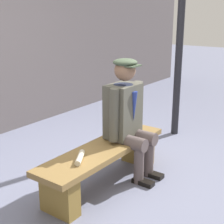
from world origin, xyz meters
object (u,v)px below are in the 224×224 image
rolled_magazine (80,158)px  lamp_post (181,14)px  seated_man (127,114)px  bench (104,159)px

rolled_magazine → lamp_post: lamp_post is taller
seated_man → lamp_post: 1.87m
bench → rolled_magazine: bearing=1.7°
rolled_magazine → seated_man: bearing=176.3°
bench → seated_man: seated_man is taller
bench → lamp_post: 2.39m
bench → rolled_magazine: size_ratio=6.34×
bench → lamp_post: lamp_post is taller
bench → rolled_magazine: 0.43m
bench → seated_man: size_ratio=1.29×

